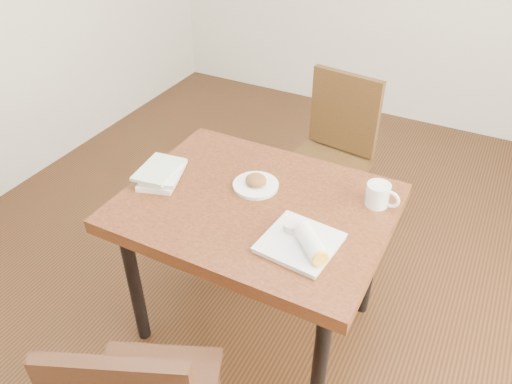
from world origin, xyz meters
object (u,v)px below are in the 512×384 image
at_px(chair_far, 332,149).
at_px(book_stack, 162,173).
at_px(plate_scone, 256,183).
at_px(plate_burrito, 303,242).
at_px(table, 256,218).
at_px(coffee_mug, 379,194).

distance_m(chair_far, book_stack, 1.05).
distance_m(chair_far, plate_scone, 0.80).
bearing_deg(chair_far, plate_burrito, -76.29).
xyz_separation_m(chair_far, plate_burrito, (0.25, -1.03, 0.23)).
bearing_deg(book_stack, chair_far, 62.51).
bearing_deg(plate_scone, table, -61.97).
bearing_deg(plate_burrito, table, 149.24).
xyz_separation_m(coffee_mug, book_stack, (-0.89, -0.26, -0.02)).
distance_m(chair_far, coffee_mug, 0.81).
distance_m(plate_scone, book_stack, 0.41).
height_order(chair_far, plate_scone, chair_far).
relative_size(table, coffee_mug, 7.60).
distance_m(table, book_stack, 0.46).
relative_size(chair_far, plate_burrito, 3.34).
bearing_deg(plate_scone, coffee_mug, 13.86).
bearing_deg(coffee_mug, book_stack, -163.80).
relative_size(plate_scone, book_stack, 0.74).
relative_size(plate_scone, coffee_mug, 1.38).
relative_size(plate_burrito, book_stack, 1.08).
height_order(plate_scone, coffee_mug, coffee_mug).
bearing_deg(table, plate_burrito, -30.76).
height_order(plate_scone, plate_burrito, plate_burrito).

